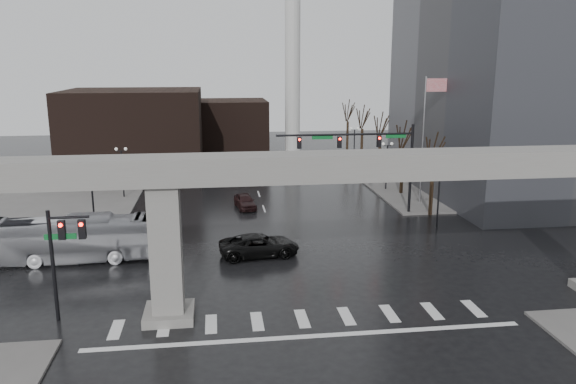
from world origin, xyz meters
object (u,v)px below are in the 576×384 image
signal_mast_arm (370,150)px  pickup_truck (259,245)px  far_car (245,201)px  city_bus (72,239)px

signal_mast_arm → pickup_truck: 15.11m
pickup_truck → far_car: size_ratio=1.39×
city_bus → far_car: bearing=-45.5°
pickup_truck → far_car: 13.26m
signal_mast_arm → pickup_truck: signal_mast_arm is taller
signal_mast_arm → city_bus: size_ratio=1.08×
pickup_truck → city_bus: size_ratio=0.50×
pickup_truck → city_bus: city_bus is taller
pickup_truck → city_bus: 12.76m
city_bus → pickup_truck: bearing=-93.8°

